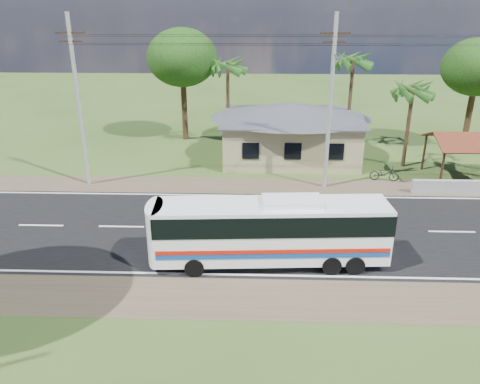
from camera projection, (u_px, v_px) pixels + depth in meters
name	position (u px, v px, depth m)	size (l,w,h in m)	color
ground	(285.00, 229.00, 25.50)	(120.00, 120.00, 0.00)	#2D4819
road	(285.00, 229.00, 25.49)	(120.00, 16.00, 0.03)	black
house	(290.00, 125.00, 36.50)	(12.40, 10.00, 5.00)	tan
waiting_shed	(470.00, 141.00, 31.92)	(5.20, 4.48, 3.35)	#332212
concrete_barrier	(467.00, 187.00, 30.13)	(7.00, 0.30, 0.90)	#9E9E99
utility_poles	(325.00, 101.00, 29.25)	(32.80, 2.22, 11.00)	#9E9E99
palm_near	(413.00, 90.00, 33.23)	(2.80, 2.80, 6.70)	#47301E
palm_mid	(353.00, 61.00, 36.96)	(2.80, 2.80, 8.20)	#47301E
palm_far	(228.00, 66.00, 37.93)	(2.80, 2.80, 7.70)	#47301E
tree_behind_house	(182.00, 58.00, 39.74)	(6.00, 6.00, 9.61)	#47301E
tree_behind_shed	(478.00, 67.00, 37.28)	(5.60, 5.60, 9.02)	#47301E
coach_bus	(272.00, 227.00, 21.49)	(10.82, 2.93, 3.32)	white
motorcycle	(384.00, 174.00, 32.30)	(0.68, 1.94, 1.02)	black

